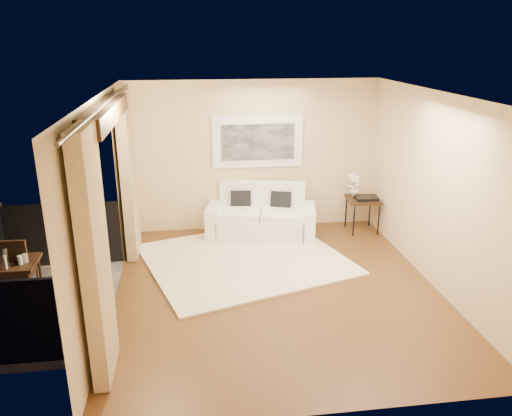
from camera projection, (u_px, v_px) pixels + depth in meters
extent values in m
plane|color=brown|center=(276.00, 289.00, 7.07)|extent=(5.00, 5.00, 0.00)
plane|color=white|center=(279.00, 95.00, 6.19)|extent=(5.00, 5.00, 0.00)
plane|color=beige|center=(254.00, 156.00, 8.97)|extent=(4.50, 0.00, 4.50)
plane|color=beige|center=(329.00, 288.00, 4.29)|extent=(4.50, 0.00, 4.50)
plane|color=beige|center=(437.00, 192.00, 6.91)|extent=(0.00, 5.00, 5.00)
plane|color=beige|center=(121.00, 170.00, 8.08)|extent=(0.00, 2.70, 2.70)
plane|color=beige|center=(73.00, 270.00, 4.61)|extent=(0.00, 2.70, 2.70)
plane|color=beige|center=(94.00, 111.00, 5.95)|extent=(0.00, 2.40, 2.40)
cube|color=black|center=(104.00, 113.00, 5.98)|extent=(0.28, 2.40, 0.22)
cube|color=#605B56|center=(45.00, 308.00, 6.69)|extent=(1.80, 2.60, 0.12)
cube|color=black|center=(62.00, 234.00, 7.70)|extent=(1.80, 0.06, 1.00)
cube|color=black|center=(7.00, 323.00, 5.32)|extent=(1.80, 0.06, 1.00)
cube|color=tan|center=(128.00, 176.00, 7.82)|extent=(0.16, 0.75, 2.62)
cube|color=tan|center=(95.00, 258.00, 4.92)|extent=(0.16, 0.75, 2.62)
cylinder|color=#4C473F|center=(105.00, 104.00, 5.95)|extent=(0.04, 4.80, 0.04)
cube|color=white|center=(258.00, 142.00, 8.86)|extent=(1.62, 0.05, 0.92)
cube|color=black|center=(258.00, 142.00, 8.83)|extent=(1.30, 0.02, 0.64)
cube|color=#F6E7C6|center=(245.00, 259.00, 7.97)|extent=(3.60, 3.35, 0.04)
cube|color=white|center=(261.00, 226.00, 8.91)|extent=(1.67, 1.11, 0.38)
cube|color=white|center=(262.00, 201.00, 9.09)|extent=(1.54, 0.51, 0.74)
cube|color=white|center=(214.00, 220.00, 8.94)|extent=(0.38, 0.84, 0.56)
cube|color=white|center=(308.00, 222.00, 8.82)|extent=(0.38, 0.84, 0.56)
cube|color=white|center=(240.00, 212.00, 8.83)|extent=(0.86, 0.86, 0.13)
cube|color=white|center=(282.00, 213.00, 8.78)|extent=(0.86, 0.86, 0.13)
cube|color=black|center=(241.00, 200.00, 8.97)|extent=(0.38, 0.21, 0.37)
cube|color=black|center=(281.00, 201.00, 8.92)|extent=(0.40, 0.27, 0.37)
cube|color=black|center=(363.00, 200.00, 8.99)|extent=(0.63, 0.63, 0.04)
cylinder|color=black|center=(354.00, 221.00, 8.85)|extent=(0.03, 0.03, 0.59)
cylinder|color=black|center=(379.00, 220.00, 8.91)|extent=(0.03, 0.03, 0.59)
cylinder|color=black|center=(346.00, 212.00, 9.28)|extent=(0.03, 0.03, 0.59)
cylinder|color=black|center=(370.00, 211.00, 9.34)|extent=(0.03, 0.03, 0.59)
cube|color=black|center=(366.00, 198.00, 8.93)|extent=(0.38, 0.29, 0.05)
imported|color=white|center=(354.00, 185.00, 9.00)|extent=(0.27, 0.20, 0.47)
cube|color=black|center=(14.00, 264.00, 6.36)|extent=(0.57, 0.57, 0.04)
cylinder|color=black|center=(31.00, 295.00, 6.29)|extent=(0.04, 0.04, 0.62)
cylinder|color=black|center=(5.00, 280.00, 6.66)|extent=(0.04, 0.04, 0.62)
cylinder|color=black|center=(41.00, 278.00, 6.72)|extent=(0.04, 0.04, 0.62)
cube|color=black|center=(19.00, 271.00, 6.61)|extent=(0.42, 0.42, 0.05)
cube|color=black|center=(11.00, 260.00, 6.36)|extent=(0.41, 0.06, 0.54)
cylinder|color=black|center=(38.00, 280.00, 6.86)|extent=(0.03, 0.03, 0.42)
cylinder|color=black|center=(13.00, 282.00, 6.83)|extent=(0.03, 0.03, 0.42)
cylinder|color=black|center=(31.00, 292.00, 6.55)|extent=(0.03, 0.03, 0.42)
cylinder|color=black|center=(4.00, 294.00, 6.51)|extent=(0.03, 0.03, 0.42)
cube|color=black|center=(73.00, 280.00, 6.37)|extent=(0.52, 0.52, 0.05)
cube|color=black|center=(69.00, 257.00, 6.44)|extent=(0.41, 0.17, 0.54)
cylinder|color=black|center=(62.00, 305.00, 6.23)|extent=(0.03, 0.03, 0.42)
cylinder|color=black|center=(90.00, 300.00, 6.37)|extent=(0.03, 0.03, 0.42)
cylinder|color=black|center=(60.00, 293.00, 6.52)|extent=(0.03, 0.03, 0.42)
cylinder|color=black|center=(86.00, 288.00, 6.65)|extent=(0.03, 0.03, 0.42)
cylinder|color=silver|center=(4.00, 254.00, 6.36)|extent=(0.18, 0.18, 0.20)
cylinder|color=red|center=(19.00, 256.00, 6.46)|extent=(0.06, 0.06, 0.07)
cylinder|color=white|center=(5.00, 262.00, 6.14)|extent=(0.04, 0.04, 0.18)
cylinder|color=white|center=(20.00, 260.00, 6.27)|extent=(0.06, 0.06, 0.12)
cylinder|color=silver|center=(25.00, 258.00, 6.33)|extent=(0.06, 0.06, 0.12)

